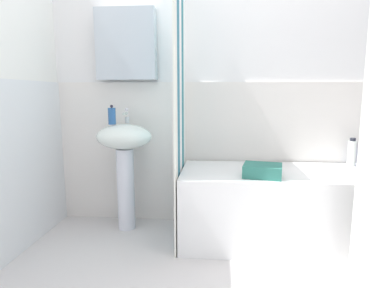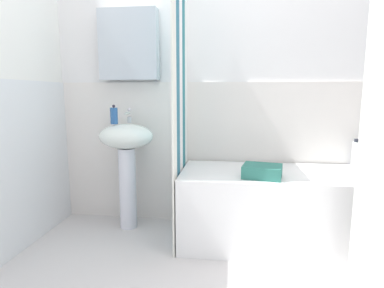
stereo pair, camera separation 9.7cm
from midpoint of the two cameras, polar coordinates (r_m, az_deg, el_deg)
The scene contains 10 objects.
wall_back_tiled at distance 2.68m, azimuth 6.25°, elevation 9.74°, with size 3.60×0.18×2.40m.
sink at distance 2.61m, azimuth -13.08°, elevation -1.59°, with size 0.44×0.34×0.87m.
faucet at distance 2.65m, azimuth -12.76°, elevation 4.97°, with size 0.03×0.12×0.12m.
soap_dispenser at distance 2.58m, azimuth -15.26°, elevation 4.91°, with size 0.06×0.06×0.15m.
bathtub at distance 2.50m, azimuth 16.04°, elevation -10.79°, with size 1.61×0.65×0.54m, color white.
shower_curtain at distance 2.33m, azimuth -3.37°, elevation 6.44°, with size 0.01×0.65×2.00m.
shampoo_bottle at distance 2.86m, azimuth 29.37°, elevation -1.82°, with size 0.04×0.04×0.18m.
conditioner_bottle at distance 2.84m, azimuth 27.46°, elevation -1.87°, with size 0.06×0.06×0.16m.
body_wash_bottle at distance 2.76m, azimuth 25.91°, elevation -1.42°, with size 0.06×0.06×0.22m.
towel_folded at distance 2.22m, azimuth 11.36°, elevation -4.70°, with size 0.25×0.20×0.08m, color #2C6E62.
Camera 1 is at (-0.17, -1.41, 1.11)m, focal length 29.65 mm.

